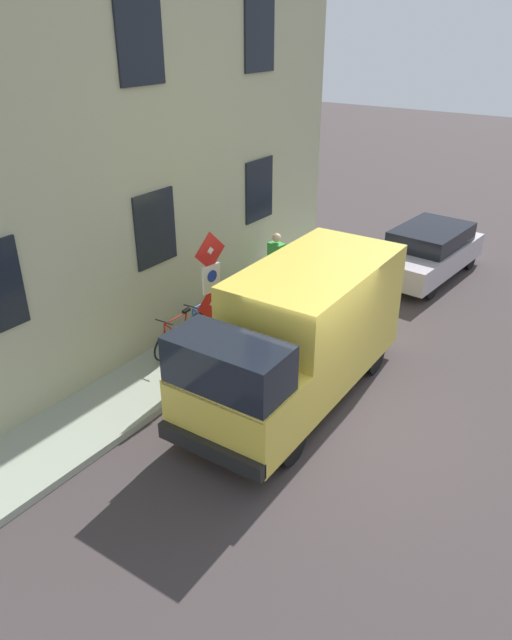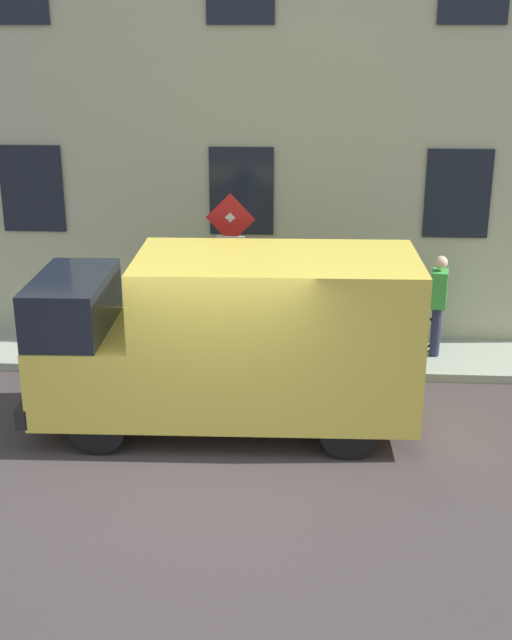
{
  "view_description": "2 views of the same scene",
  "coord_description": "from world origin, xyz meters",
  "px_view_note": "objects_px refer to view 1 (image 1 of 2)",
  "views": [
    {
      "loc": [
        -3.9,
        8.08,
        6.5
      ],
      "look_at": [
        2.12,
        -0.48,
        1.11
      ],
      "focal_mm": 32.9,
      "sensor_mm": 36.0,
      "label": 1
    },
    {
      "loc": [
        -9.71,
        -1.14,
        5.38
      ],
      "look_at": [
        2.01,
        -0.39,
        1.21
      ],
      "focal_mm": 46.29,
      "sensor_mm": 36.0,
      "label": 2
    }
  ],
  "objects_px": {
    "bicycle_red": "(180,334)",
    "parked_hatchback": "(427,251)",
    "bicycle_orange": "(229,306)",
    "pedestrian": "(276,264)",
    "sign_post_stacked": "(211,287)",
    "litter_bin": "(231,327)",
    "bicycle_green": "(250,293)",
    "delivery_van": "(299,333)",
    "bicycle_blue": "(206,319)"
  },
  "relations": [
    {
      "from": "delivery_van",
      "to": "pedestrian",
      "type": "xyz_separation_m",
      "value": [
        2.6,
        -3.2,
        -0.26
      ]
    },
    {
      "from": "bicycle_blue",
      "to": "litter_bin",
      "type": "distance_m",
      "value": 0.78
    },
    {
      "from": "bicycle_orange",
      "to": "bicycle_blue",
      "type": "xyz_separation_m",
      "value": [
        -0.0,
        0.86,
        0.0
      ]
    },
    {
      "from": "parked_hatchback",
      "to": "bicycle_green",
      "type": "distance_m",
      "value": 5.47
    },
    {
      "from": "bicycle_blue",
      "to": "bicycle_red",
      "type": "relative_size",
      "value": 1.0
    },
    {
      "from": "sign_post_stacked",
      "to": "bicycle_green",
      "type": "xyz_separation_m",
      "value": [
        0.92,
        -2.59,
        -1.34
      ]
    },
    {
      "from": "parked_hatchback",
      "to": "bicycle_blue",
      "type": "height_order",
      "value": "parked_hatchback"
    },
    {
      "from": "litter_bin",
      "to": "pedestrian",
      "type": "bearing_deg",
      "value": -77.96
    },
    {
      "from": "parked_hatchback",
      "to": "pedestrian",
      "type": "relative_size",
      "value": 2.39
    },
    {
      "from": "delivery_van",
      "to": "bicycle_blue",
      "type": "height_order",
      "value": "delivery_van"
    },
    {
      "from": "delivery_van",
      "to": "bicycle_orange",
      "type": "xyz_separation_m",
      "value": [
        2.82,
        -1.53,
        -0.82
      ]
    },
    {
      "from": "bicycle_orange",
      "to": "sign_post_stacked",
      "type": "bearing_deg",
      "value": 25.28
    },
    {
      "from": "bicycle_green",
      "to": "pedestrian",
      "type": "bearing_deg",
      "value": 171.76
    },
    {
      "from": "bicycle_blue",
      "to": "litter_bin",
      "type": "bearing_deg",
      "value": 79.23
    },
    {
      "from": "bicycle_red",
      "to": "litter_bin",
      "type": "height_order",
      "value": "litter_bin"
    },
    {
      "from": "sign_post_stacked",
      "to": "delivery_van",
      "type": "relative_size",
      "value": 0.51
    },
    {
      "from": "delivery_van",
      "to": "parked_hatchback",
      "type": "xyz_separation_m",
      "value": [
        0.14,
        -7.15,
        -0.6
      ]
    },
    {
      "from": "bicycle_orange",
      "to": "bicycle_green",
      "type": "bearing_deg",
      "value": 177.36
    },
    {
      "from": "delivery_van",
      "to": "bicycle_green",
      "type": "height_order",
      "value": "delivery_van"
    },
    {
      "from": "sign_post_stacked",
      "to": "pedestrian",
      "type": "xyz_separation_m",
      "value": [
        0.7,
        -3.4,
        -0.78
      ]
    },
    {
      "from": "bicycle_orange",
      "to": "pedestrian",
      "type": "bearing_deg",
      "value": 169.89
    },
    {
      "from": "bicycle_red",
      "to": "bicycle_blue",
      "type": "bearing_deg",
      "value": 176.6
    },
    {
      "from": "pedestrian",
      "to": "bicycle_red",
      "type": "bearing_deg",
      "value": 7.23
    },
    {
      "from": "bicycle_green",
      "to": "bicycle_blue",
      "type": "relative_size",
      "value": 1.0
    },
    {
      "from": "sign_post_stacked",
      "to": "pedestrian",
      "type": "relative_size",
      "value": 1.58
    },
    {
      "from": "pedestrian",
      "to": "bicycle_green",
      "type": "bearing_deg",
      "value": -4.19
    },
    {
      "from": "delivery_van",
      "to": "parked_hatchback",
      "type": "distance_m",
      "value": 7.18
    },
    {
      "from": "bicycle_red",
      "to": "pedestrian",
      "type": "bearing_deg",
      "value": 172.96
    },
    {
      "from": "bicycle_blue",
      "to": "pedestrian",
      "type": "relative_size",
      "value": 1.0
    },
    {
      "from": "bicycle_red",
      "to": "pedestrian",
      "type": "distance_m",
      "value": 3.45
    },
    {
      "from": "sign_post_stacked",
      "to": "bicycle_green",
      "type": "bearing_deg",
      "value": -70.43
    },
    {
      "from": "delivery_van",
      "to": "bicycle_orange",
      "type": "relative_size",
      "value": 3.14
    },
    {
      "from": "bicycle_red",
      "to": "parked_hatchback",
      "type": "bearing_deg",
      "value": 156.6
    },
    {
      "from": "bicycle_green",
      "to": "pedestrian",
      "type": "distance_m",
      "value": 1.01
    },
    {
      "from": "sign_post_stacked",
      "to": "bicycle_orange",
      "type": "height_order",
      "value": "sign_post_stacked"
    },
    {
      "from": "delivery_van",
      "to": "bicycle_blue",
      "type": "distance_m",
      "value": 3.01
    },
    {
      "from": "litter_bin",
      "to": "bicycle_green",
      "type": "bearing_deg",
      "value": -66.67
    },
    {
      "from": "delivery_van",
      "to": "pedestrian",
      "type": "height_order",
      "value": "delivery_van"
    },
    {
      "from": "pedestrian",
      "to": "delivery_van",
      "type": "bearing_deg",
      "value": 50.01
    },
    {
      "from": "delivery_van",
      "to": "bicycle_green",
      "type": "xyz_separation_m",
      "value": [
        2.82,
        -2.39,
        -0.82
      ]
    },
    {
      "from": "parked_hatchback",
      "to": "pedestrian",
      "type": "height_order",
      "value": "pedestrian"
    },
    {
      "from": "litter_bin",
      "to": "sign_post_stacked",
      "type": "bearing_deg",
      "value": 100.52
    },
    {
      "from": "delivery_van",
      "to": "bicycle_orange",
      "type": "bearing_deg",
      "value": -119.98
    },
    {
      "from": "bicycle_blue",
      "to": "litter_bin",
      "type": "relative_size",
      "value": 1.9
    },
    {
      "from": "bicycle_orange",
      "to": "pedestrian",
      "type": "distance_m",
      "value": 1.77
    },
    {
      "from": "bicycle_blue",
      "to": "litter_bin",
      "type": "height_order",
      "value": "litter_bin"
    },
    {
      "from": "sign_post_stacked",
      "to": "litter_bin",
      "type": "relative_size",
      "value": 3.03
    },
    {
      "from": "litter_bin",
      "to": "bicycle_red",
      "type": "bearing_deg",
      "value": 45.87
    },
    {
      "from": "delivery_van",
      "to": "pedestrian",
      "type": "bearing_deg",
      "value": -142.39
    },
    {
      "from": "sign_post_stacked",
      "to": "bicycle_green",
      "type": "height_order",
      "value": "sign_post_stacked"
    }
  ]
}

